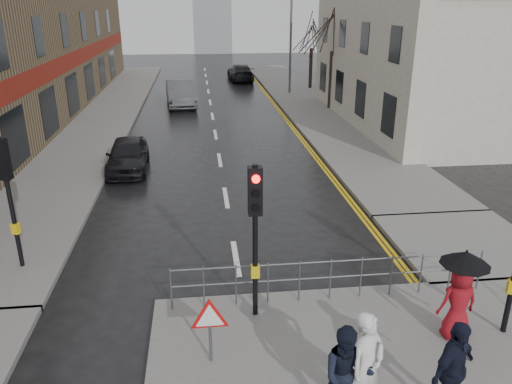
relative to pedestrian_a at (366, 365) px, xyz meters
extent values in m
plane|color=black|center=(-1.64, 2.74, -1.07)|extent=(120.00, 120.00, 0.00)
cube|color=#605E5B|center=(-8.14, 25.74, -1.00)|extent=(4.00, 44.00, 0.14)
cube|color=#605E5B|center=(4.86, 27.74, -1.00)|extent=(4.00, 40.00, 0.14)
cube|color=#605E5B|center=(4.86, 5.74, -1.00)|extent=(4.00, 4.20, 0.14)
cube|color=beige|center=(10.36, 20.74, 2.43)|extent=(9.00, 16.00, 7.00)
cylinder|color=black|center=(-1.44, 2.94, 0.77)|extent=(0.11, 0.11, 3.40)
cube|color=black|center=(-1.44, 2.94, 1.92)|extent=(0.28, 0.22, 1.00)
cylinder|color=#FF0C07|center=(-1.44, 2.80, 2.22)|extent=(0.16, 0.04, 0.16)
cylinder|color=black|center=(-1.44, 2.80, 1.92)|extent=(0.16, 0.04, 0.16)
cylinder|color=black|center=(-1.44, 2.80, 1.62)|extent=(0.16, 0.04, 0.16)
cube|color=gold|center=(-1.44, 2.94, 0.12)|extent=(0.18, 0.14, 0.28)
cube|color=gold|center=(3.56, 1.74, 0.12)|extent=(0.22, 0.19, 0.28)
cylinder|color=black|center=(-7.14, 5.74, 0.77)|extent=(0.11, 0.11, 3.40)
cube|color=black|center=(-7.14, 5.74, 1.92)|extent=(0.34, 0.30, 1.00)
cylinder|color=black|center=(-7.09, 5.87, 2.22)|extent=(0.16, 0.09, 0.16)
cylinder|color=black|center=(-7.09, 5.87, 1.92)|extent=(0.16, 0.09, 0.16)
cylinder|color=black|center=(-7.09, 5.87, 1.62)|extent=(0.16, 0.09, 0.16)
cube|color=gold|center=(-7.14, 5.74, 0.12)|extent=(0.22, 0.19, 0.28)
cylinder|color=#595B5E|center=(-3.24, 3.34, -0.43)|extent=(0.04, 0.04, 1.00)
cylinder|color=#595B5E|center=(3.86, 3.34, -0.43)|extent=(0.04, 0.04, 1.00)
cylinder|color=#595B5E|center=(0.31, 3.34, 0.02)|extent=(7.10, 0.04, 0.04)
cylinder|color=#595B5E|center=(0.31, 3.34, -0.38)|extent=(7.10, 0.04, 0.04)
cylinder|color=#595B5E|center=(-2.44, 1.54, -0.51)|extent=(0.06, 0.06, 0.85)
cylinder|color=red|center=(-2.44, 1.54, 0.02)|extent=(0.80, 0.03, 0.80)
cylinder|color=white|center=(-2.44, 1.52, 0.02)|extent=(0.60, 0.03, 0.60)
cylinder|color=#595B5E|center=(4.36, 30.74, 3.07)|extent=(0.16, 0.16, 8.00)
cylinder|color=#31211B|center=(5.86, 24.74, 0.82)|extent=(0.26, 0.26, 3.50)
cylinder|color=#31211B|center=(6.36, 32.74, 0.57)|extent=(0.26, 0.26, 3.00)
imported|color=silver|center=(0.00, 0.00, 0.00)|extent=(0.81, 0.73, 1.86)
imported|color=black|center=(-0.35, -0.12, -0.07)|extent=(0.89, 0.72, 1.73)
imported|color=maroon|center=(2.45, 1.70, -0.14)|extent=(0.80, 0.54, 1.58)
cylinder|color=black|center=(2.45, 1.70, -0.04)|extent=(0.02, 0.02, 1.78)
cone|color=black|center=(2.45, 1.70, 0.85)|extent=(0.96, 0.96, 0.28)
imported|color=black|center=(1.34, -0.24, -0.04)|extent=(1.12, 0.91, 1.78)
imported|color=black|center=(-5.41, 13.74, -0.41)|extent=(1.69, 3.94, 1.33)
imported|color=#444649|center=(-3.58, 27.18, -0.24)|extent=(2.21, 5.18, 1.66)
imported|color=black|center=(1.32, 38.00, -0.37)|extent=(2.13, 4.89, 1.40)
camera|label=1|loc=(-2.49, -6.17, 5.40)|focal=35.00mm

